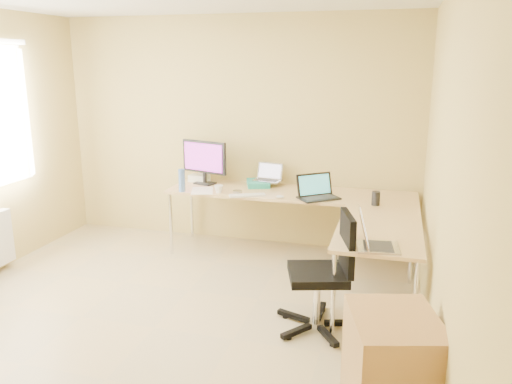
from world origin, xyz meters
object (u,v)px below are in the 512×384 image
(keyboard, at_px, (247,195))
(office_chair, at_px, (318,270))
(monitor, at_px, (204,162))
(laptop_black, at_px, (319,187))
(desk_main, at_px, (290,224))
(water_bottle, at_px, (182,180))
(laptop_center, at_px, (268,173))
(desk_fan, at_px, (206,170))
(mug, at_px, (219,189))
(laptop_return, at_px, (379,233))
(cabinet, at_px, (391,382))
(desk_return, at_px, (377,268))

(keyboard, bearing_deg, office_chair, -77.12)
(monitor, distance_m, laptop_black, 1.39)
(desk_main, distance_m, water_bottle, 1.26)
(monitor, height_order, laptop_center, monitor)
(keyboard, bearing_deg, desk_fan, 117.34)
(mug, distance_m, laptop_return, 2.12)
(laptop_center, distance_m, water_bottle, 0.96)
(water_bottle, relative_size, cabinet, 0.31)
(monitor, height_order, water_bottle, monitor)
(laptop_center, relative_size, cabinet, 0.38)
(keyboard, relative_size, cabinet, 0.48)
(keyboard, relative_size, water_bottle, 1.55)
(laptop_black, xyz_separation_m, office_chair, (0.20, -1.29, -0.35))
(laptop_center, relative_size, laptop_black, 0.75)
(desk_main, height_order, desk_return, same)
(office_chair, bearing_deg, keyboard, 111.15)
(office_chair, bearing_deg, monitor, 117.56)
(monitor, xyz_separation_m, laptop_black, (1.35, -0.31, -0.12))
(laptop_center, bearing_deg, cabinet, -53.76)
(monitor, bearing_deg, office_chair, -29.14)
(mug, bearing_deg, desk_main, 18.91)
(desk_return, distance_m, cabinet, 1.63)
(desk_return, relative_size, keyboard, 3.45)
(desk_main, height_order, laptop_black, laptop_black)
(desk_return, distance_m, keyboard, 1.58)
(laptop_black, distance_m, mug, 1.07)
(desk_main, distance_m, cabinet, 2.85)
(monitor, relative_size, office_chair, 0.60)
(mug, xyz_separation_m, laptop_return, (1.71, -1.26, 0.08))
(keyboard, height_order, laptop_return, laptop_return)
(laptop_return, bearing_deg, monitor, 44.46)
(water_bottle, bearing_deg, laptop_black, 3.52)
(water_bottle, relative_size, office_chair, 0.25)
(desk_main, xyz_separation_m, cabinet, (1.13, -2.62, -0.01))
(cabinet, bearing_deg, laptop_center, 101.58)
(desk_main, relative_size, desk_fan, 9.76)
(desk_main, relative_size, laptop_center, 8.89)
(office_chair, bearing_deg, desk_fan, 116.18)
(water_bottle, height_order, cabinet, water_bottle)
(water_bottle, bearing_deg, laptop_center, 31.19)
(mug, height_order, desk_fan, desk_fan)
(laptop_return, bearing_deg, desk_return, -5.68)
(desk_main, height_order, mug, mug)
(water_bottle, xyz_separation_m, office_chair, (1.66, -1.20, -0.35))
(mug, height_order, office_chair, office_chair)
(desk_return, xyz_separation_m, water_bottle, (-2.10, 0.70, 0.49))
(desk_main, distance_m, laptop_return, 1.86)
(mug, bearing_deg, laptop_center, 46.84)
(monitor, distance_m, desk_fan, 0.15)
(laptop_center, xyz_separation_m, laptop_black, (0.64, -0.41, -0.03))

